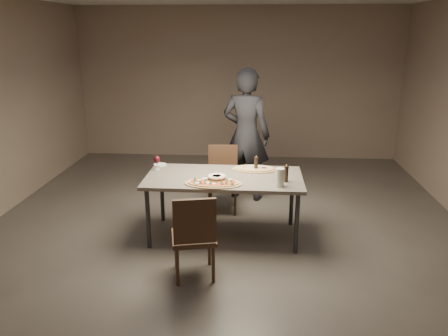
# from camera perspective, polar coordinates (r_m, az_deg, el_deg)

# --- Properties ---
(room) EXTENTS (7.00, 7.00, 7.00)m
(room) POSITION_cam_1_polar(r_m,az_deg,el_deg) (4.86, 0.00, 6.20)
(room) COLOR #554F49
(room) RESTS_ON ground
(dining_table) EXTENTS (1.80, 0.90, 0.75)m
(dining_table) POSITION_cam_1_polar(r_m,az_deg,el_deg) (5.05, 0.00, -1.70)
(dining_table) COLOR #70675C
(dining_table) RESTS_ON ground
(zucchini_pizza) EXTENTS (0.63, 0.35, 0.05)m
(zucchini_pizza) POSITION_cam_1_polar(r_m,az_deg,el_deg) (4.77, -1.43, -1.93)
(zucchini_pizza) COLOR tan
(zucchini_pizza) RESTS_ON dining_table
(ham_pizza) EXTENTS (0.54, 0.30, 0.04)m
(ham_pizza) POSITION_cam_1_polar(r_m,az_deg,el_deg) (5.26, 3.96, -0.12)
(ham_pizza) COLOR tan
(ham_pizza) RESTS_ON dining_table
(bread_basket) EXTENTS (0.21, 0.21, 0.07)m
(bread_basket) POSITION_cam_1_polar(r_m,az_deg,el_deg) (4.84, -0.96, -1.27)
(bread_basket) COLOR beige
(bread_basket) RESTS_ON dining_table
(oil_dish) EXTENTS (0.12, 0.12, 0.01)m
(oil_dish) POSITION_cam_1_polar(r_m,az_deg,el_deg) (4.80, -0.61, -1.90)
(oil_dish) COLOR white
(oil_dish) RESTS_ON dining_table
(pepper_mill_left) EXTENTS (0.05, 0.05, 0.19)m
(pepper_mill_left) POSITION_cam_1_polar(r_m,az_deg,el_deg) (5.21, 4.21, 0.55)
(pepper_mill_left) COLOR black
(pepper_mill_left) RESTS_ON dining_table
(pepper_mill_right) EXTENTS (0.05, 0.05, 0.20)m
(pepper_mill_right) POSITION_cam_1_polar(r_m,az_deg,el_deg) (4.86, 8.13, -0.74)
(pepper_mill_right) COLOR black
(pepper_mill_right) RESTS_ON dining_table
(carafe) EXTENTS (0.10, 0.10, 0.20)m
(carafe) POSITION_cam_1_polar(r_m,az_deg,el_deg) (4.71, 7.31, -1.23)
(carafe) COLOR silver
(carafe) RESTS_ON dining_table
(wine_glass) EXTENTS (0.08, 0.08, 0.17)m
(wine_glass) POSITION_cam_1_polar(r_m,az_deg,el_deg) (5.30, -8.77, 1.04)
(wine_glass) COLOR silver
(wine_glass) RESTS_ON dining_table
(side_plate) EXTENTS (0.16, 0.16, 0.01)m
(side_plate) POSITION_cam_1_polar(r_m,az_deg,el_deg) (5.50, -8.35, 0.44)
(side_plate) COLOR white
(side_plate) RESTS_ON dining_table
(chair_near) EXTENTS (0.50, 0.50, 0.89)m
(chair_near) POSITION_cam_1_polar(r_m,az_deg,el_deg) (4.24, -3.92, -8.48)
(chair_near) COLOR #432C1C
(chair_near) RESTS_ON ground
(chair_far) EXTENTS (0.44, 0.44, 0.88)m
(chair_far) POSITION_cam_1_polar(r_m,az_deg,el_deg) (5.91, -0.16, -0.86)
(chair_far) COLOR #432C1C
(chair_far) RESTS_ON ground
(diner) EXTENTS (0.79, 0.63, 1.89)m
(diner) POSITION_cam_1_polar(r_m,az_deg,el_deg) (6.20, 2.92, 4.33)
(diner) COLOR black
(diner) RESTS_ON ground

